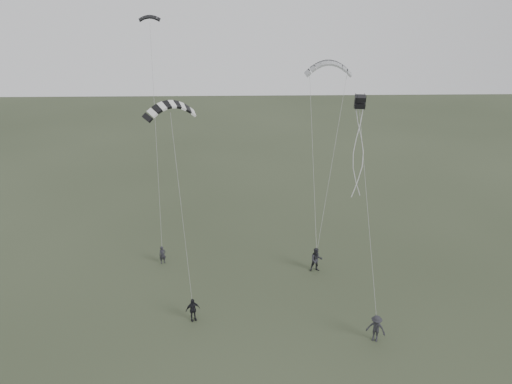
{
  "coord_description": "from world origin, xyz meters",
  "views": [
    {
      "loc": [
        0.22,
        -27.42,
        21.0
      ],
      "look_at": [
        1.12,
        5.82,
        6.8
      ],
      "focal_mm": 35.0,
      "sensor_mm": 36.0,
      "label": 1
    }
  ],
  "objects_px": {
    "flyer_right": "(316,260)",
    "kite_striped": "(170,104)",
    "flyer_center": "(193,310)",
    "kite_dark_small": "(149,17)",
    "flyer_left": "(163,255)",
    "kite_box": "(360,102)",
    "flyer_far": "(376,329)",
    "kite_pale_large": "(329,63)"
  },
  "relations": [
    {
      "from": "flyer_right",
      "to": "kite_pale_large",
      "type": "xyz_separation_m",
      "value": [
        1.69,
        9.15,
        13.56
      ]
    },
    {
      "from": "kite_dark_small",
      "to": "flyer_left",
      "type": "bearing_deg",
      "value": -92.43
    },
    {
      "from": "flyer_far",
      "to": "kite_striped",
      "type": "relative_size",
      "value": 0.56
    },
    {
      "from": "flyer_left",
      "to": "kite_box",
      "type": "relative_size",
      "value": 2.01
    },
    {
      "from": "flyer_right",
      "to": "kite_dark_small",
      "type": "relative_size",
      "value": 1.26
    },
    {
      "from": "kite_striped",
      "to": "kite_dark_small",
      "type": "bearing_deg",
      "value": 77.75
    },
    {
      "from": "kite_dark_small",
      "to": "kite_box",
      "type": "bearing_deg",
      "value": -34.98
    },
    {
      "from": "flyer_left",
      "to": "kite_striped",
      "type": "xyz_separation_m",
      "value": [
        1.95,
        -3.78,
        13.04
      ]
    },
    {
      "from": "kite_dark_small",
      "to": "kite_pale_large",
      "type": "relative_size",
      "value": 0.4
    },
    {
      "from": "flyer_far",
      "to": "kite_pale_large",
      "type": "relative_size",
      "value": 0.47
    },
    {
      "from": "flyer_left",
      "to": "kite_box",
      "type": "height_order",
      "value": "kite_box"
    },
    {
      "from": "flyer_right",
      "to": "kite_striped",
      "type": "xyz_separation_m",
      "value": [
        -10.17,
        -2.29,
        12.8
      ]
    },
    {
      "from": "flyer_left",
      "to": "flyer_center",
      "type": "bearing_deg",
      "value": -90.9
    },
    {
      "from": "flyer_right",
      "to": "kite_pale_large",
      "type": "height_order",
      "value": "kite_pale_large"
    },
    {
      "from": "flyer_center",
      "to": "kite_dark_small",
      "type": "distance_m",
      "value": 21.76
    },
    {
      "from": "flyer_center",
      "to": "kite_striped",
      "type": "xyz_separation_m",
      "value": [
        -1.12,
        3.61,
        12.95
      ]
    },
    {
      "from": "flyer_center",
      "to": "kite_box",
      "type": "xyz_separation_m",
      "value": [
        11.13,
        4.61,
        12.82
      ]
    },
    {
      "from": "flyer_right",
      "to": "flyer_center",
      "type": "xyz_separation_m",
      "value": [
        -9.04,
        -5.9,
        -0.16
      ]
    },
    {
      "from": "flyer_left",
      "to": "kite_box",
      "type": "xyz_separation_m",
      "value": [
        14.2,
        -2.78,
        12.91
      ]
    },
    {
      "from": "flyer_left",
      "to": "flyer_far",
      "type": "xyz_separation_m",
      "value": [
        14.71,
        -9.76,
        0.18
      ]
    },
    {
      "from": "flyer_far",
      "to": "kite_box",
      "type": "height_order",
      "value": "kite_box"
    },
    {
      "from": "kite_pale_large",
      "to": "kite_box",
      "type": "height_order",
      "value": "kite_pale_large"
    },
    {
      "from": "flyer_left",
      "to": "flyer_far",
      "type": "distance_m",
      "value": 17.66
    },
    {
      "from": "flyer_right",
      "to": "kite_striped",
      "type": "relative_size",
      "value": 0.6
    },
    {
      "from": "flyer_left",
      "to": "flyer_center",
      "type": "relative_size",
      "value": 0.89
    },
    {
      "from": "flyer_left",
      "to": "flyer_right",
      "type": "xyz_separation_m",
      "value": [
        12.12,
        -1.49,
        0.25
      ]
    },
    {
      "from": "flyer_right",
      "to": "kite_box",
      "type": "bearing_deg",
      "value": -34.99
    },
    {
      "from": "flyer_left",
      "to": "kite_dark_small",
      "type": "relative_size",
      "value": 0.95
    },
    {
      "from": "flyer_left",
      "to": "kite_pale_large",
      "type": "xyz_separation_m",
      "value": [
        13.81,
        7.65,
        13.81
      ]
    },
    {
      "from": "flyer_left",
      "to": "kite_pale_large",
      "type": "relative_size",
      "value": 0.38
    },
    {
      "from": "flyer_center",
      "to": "kite_box",
      "type": "distance_m",
      "value": 17.59
    },
    {
      "from": "flyer_center",
      "to": "kite_striped",
      "type": "relative_size",
      "value": 0.5
    },
    {
      "from": "flyer_left",
      "to": "kite_box",
      "type": "distance_m",
      "value": 19.4
    },
    {
      "from": "flyer_left",
      "to": "kite_dark_small",
      "type": "bearing_deg",
      "value": 71.16
    },
    {
      "from": "flyer_right",
      "to": "kite_pale_large",
      "type": "relative_size",
      "value": 0.5
    },
    {
      "from": "kite_dark_small",
      "to": "kite_pale_large",
      "type": "xyz_separation_m",
      "value": [
        14.21,
        2.7,
        -3.86
      ]
    },
    {
      "from": "kite_dark_small",
      "to": "kite_pale_large",
      "type": "bearing_deg",
      "value": 3.68
    },
    {
      "from": "kite_box",
      "to": "flyer_far",
      "type": "bearing_deg",
      "value": -76.27
    },
    {
      "from": "flyer_left",
      "to": "flyer_center",
      "type": "height_order",
      "value": "flyer_center"
    },
    {
      "from": "flyer_center",
      "to": "kite_dark_small",
      "type": "xyz_separation_m",
      "value": [
        -3.48,
        12.34,
        17.58
      ]
    },
    {
      "from": "flyer_center",
      "to": "flyer_right",
      "type": "bearing_deg",
      "value": 8.71
    },
    {
      "from": "kite_dark_small",
      "to": "kite_box",
      "type": "relative_size",
      "value": 2.13
    }
  ]
}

